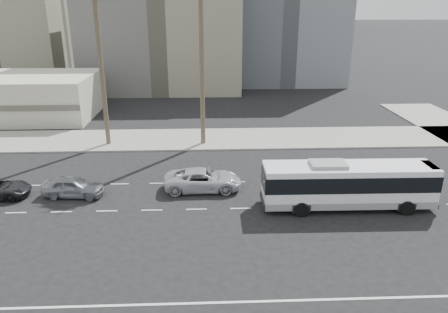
{
  "coord_description": "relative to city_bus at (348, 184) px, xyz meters",
  "views": [
    {
      "loc": [
        -5.2,
        -25.51,
        13.09
      ],
      "look_at": [
        -3.96,
        4.0,
        2.32
      ],
      "focal_mm": 33.7,
      "sensor_mm": 36.0,
      "label": 1
    }
  ],
  "objects": [
    {
      "name": "midrise_beige_west",
      "position": [
        -16.21,
        45.06,
        7.28
      ],
      "size": [
        24.0,
        18.0,
        18.0
      ],
      "primitive_type": "cube",
      "color": "slate",
      "rests_on": "ground"
    },
    {
      "name": "city_bus",
      "position": [
        0.0,
        0.0,
        0.0
      ],
      "size": [
        11.44,
        2.8,
        3.28
      ],
      "rotation": [
        0.0,
        0.0,
        -0.01
      ],
      "color": "white",
      "rests_on": "ground"
    },
    {
      "name": "car_a",
      "position": [
        -9.77,
        3.3,
        -0.93
      ],
      "size": [
        2.71,
        5.75,
        1.59
      ],
      "primitive_type": "imported",
      "rotation": [
        0.0,
        0.0,
        1.58
      ],
      "color": "#BABBC1",
      "rests_on": "ground"
    },
    {
      "name": "car_b",
      "position": [
        -19.06,
        2.53,
        -0.98
      ],
      "size": [
        2.16,
        4.49,
        1.48
      ],
      "primitive_type": "imported",
      "rotation": [
        0.0,
        0.0,
        1.47
      ],
      "color": "gray",
      "rests_on": "ground"
    },
    {
      "name": "midrise_beige_far",
      "position": [
        -42.21,
        50.06,
        5.78
      ],
      "size": [
        18.0,
        16.0,
        15.0
      ],
      "primitive_type": "cube",
      "color": "slate",
      "rests_on": "ground"
    },
    {
      "name": "ground",
      "position": [
        -4.21,
        0.06,
        -1.72
      ],
      "size": [
        700.0,
        700.0,
        0.0
      ],
      "primitive_type": "plane",
      "color": "black",
      "rests_on": "ground"
    },
    {
      "name": "midrise_gray_center",
      "position": [
        3.79,
        52.06,
        11.28
      ],
      "size": [
        20.0,
        20.0,
        26.0
      ],
      "primitive_type": "cube",
      "color": "#595E64",
      "rests_on": "ground"
    },
    {
      "name": "commercial_low",
      "position": [
        -34.21,
        26.05,
        0.78
      ],
      "size": [
        22.0,
        12.16,
        5.0
      ],
      "color": "beige",
      "rests_on": "ground"
    },
    {
      "name": "sidewalk_north",
      "position": [
        -4.21,
        15.56,
        -1.65
      ],
      "size": [
        120.0,
        7.0,
        0.15
      ],
      "primitive_type": "cube",
      "color": "gray",
      "rests_on": "ground"
    }
  ]
}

